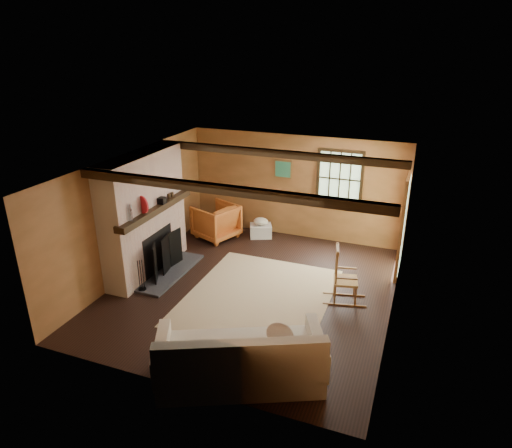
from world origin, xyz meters
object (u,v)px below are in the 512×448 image
at_px(sofa, 241,362).
at_px(laundry_basket, 261,231).
at_px(fireplace, 146,219).
at_px(armchair, 216,221).
at_px(rocking_chair, 344,278).

height_order(sofa, laundry_basket, sofa).
height_order(fireplace, armchair, fireplace).
bearing_deg(laundry_basket, rocking_chair, -42.35).
height_order(sofa, armchair, sofa).
distance_m(sofa, armchair, 4.94).
xyz_separation_m(sofa, armchair, (-2.43, 4.31, 0.08)).
relative_size(fireplace, laundry_basket, 4.80).
height_order(rocking_chair, armchair, rocking_chair).
xyz_separation_m(rocking_chair, laundry_basket, (-2.35, 2.14, -0.29)).
height_order(laundry_basket, armchair, armchair).
distance_m(fireplace, sofa, 3.87).
relative_size(rocking_chair, sofa, 0.43).
relative_size(fireplace, armchair, 2.68).
distance_m(fireplace, armchair, 2.15).
height_order(rocking_chair, laundry_basket, rocking_chair).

